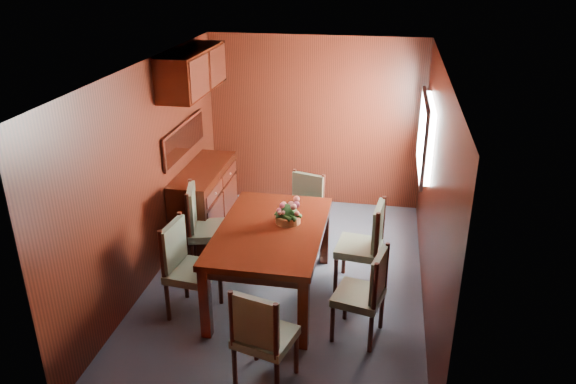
% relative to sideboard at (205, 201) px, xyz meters
% --- Properties ---
extents(ground, '(4.50, 4.50, 0.00)m').
position_rel_sideboard_xyz_m(ground, '(1.25, -1.00, -0.45)').
color(ground, '#3C4352').
rests_on(ground, ground).
extents(room_shell, '(3.06, 4.52, 2.41)m').
position_rel_sideboard_xyz_m(room_shell, '(1.15, -0.67, 1.18)').
color(room_shell, black).
rests_on(room_shell, ground).
extents(sideboard, '(0.48, 1.40, 0.90)m').
position_rel_sideboard_xyz_m(sideboard, '(0.00, 0.00, 0.00)').
color(sideboard, black).
rests_on(sideboard, ground).
extents(dining_table, '(1.09, 1.73, 0.81)m').
position_rel_sideboard_xyz_m(dining_table, '(1.15, -1.28, 0.24)').
color(dining_table, black).
rests_on(dining_table, ground).
extents(chair_left_near, '(0.50, 0.52, 1.01)m').
position_rel_sideboard_xyz_m(chair_left_near, '(0.36, -1.71, 0.11)').
color(chair_left_near, black).
rests_on(chair_left_near, ground).
extents(chair_left_far, '(0.58, 0.59, 1.04)m').
position_rel_sideboard_xyz_m(chair_left_far, '(0.26, -0.86, 0.12)').
color(chair_left_far, black).
rests_on(chair_left_far, ground).
extents(chair_right_near, '(0.52, 0.54, 0.95)m').
position_rel_sideboard_xyz_m(chair_right_near, '(2.16, -1.81, 0.08)').
color(chair_right_near, black).
rests_on(chair_right_near, ground).
extents(chair_right_far, '(0.52, 0.54, 1.02)m').
position_rel_sideboard_xyz_m(chair_right_far, '(2.12, -0.94, 0.12)').
color(chair_right_far, black).
rests_on(chair_right_far, ground).
extents(chair_head, '(0.56, 0.54, 0.97)m').
position_rel_sideboard_xyz_m(chair_head, '(1.34, -2.63, 0.09)').
color(chair_head, black).
rests_on(chair_head, ground).
extents(chair_foot, '(0.55, 0.54, 0.95)m').
position_rel_sideboard_xyz_m(chair_foot, '(1.32, -0.12, 0.08)').
color(chair_foot, black).
rests_on(chair_foot, ground).
extents(flower_centerpiece, '(0.29, 0.29, 0.29)m').
position_rel_sideboard_xyz_m(flower_centerpiece, '(1.29, -1.12, 0.50)').
color(flower_centerpiece, '#C2733B').
rests_on(flower_centerpiece, dining_table).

